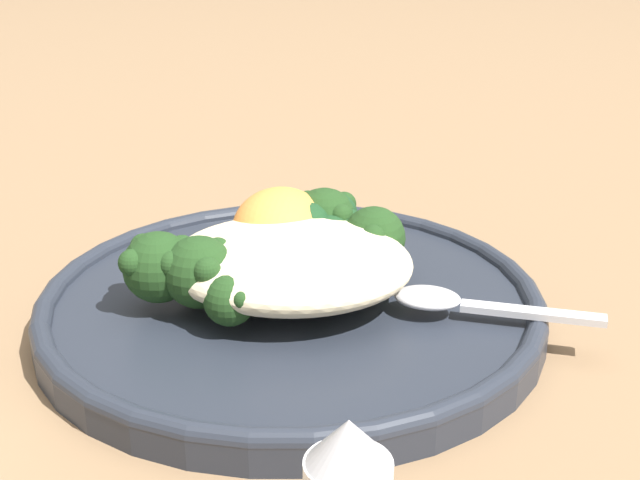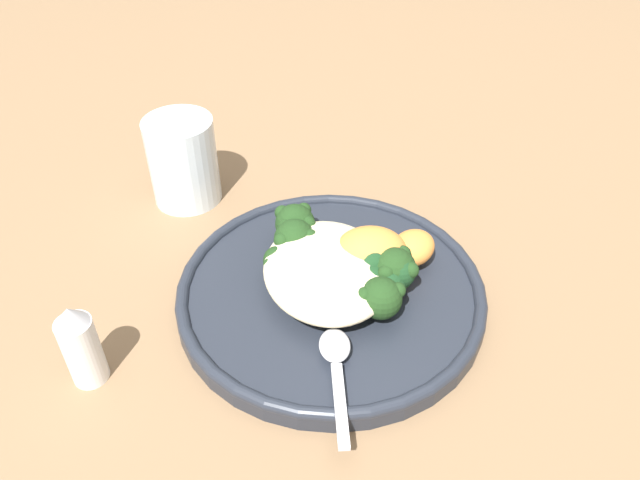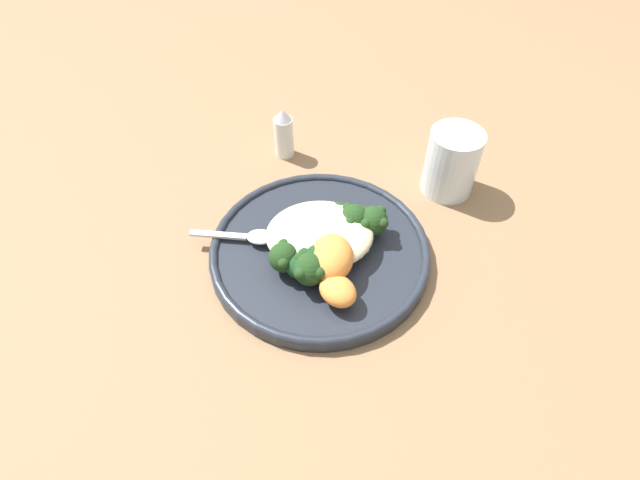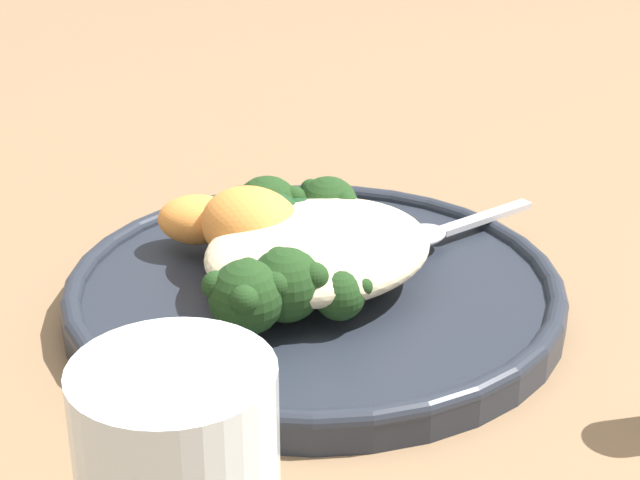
% 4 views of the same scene
% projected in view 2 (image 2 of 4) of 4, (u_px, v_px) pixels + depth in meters
% --- Properties ---
extents(ground_plane, '(4.00, 4.00, 0.00)m').
position_uv_depth(ground_plane, '(337.00, 286.00, 0.61)').
color(ground_plane, '#846647').
extents(plate, '(0.29, 0.29, 0.02)m').
position_uv_depth(plate, '(331.00, 291.00, 0.59)').
color(plate, '#232833').
rests_on(plate, ground_plane).
extents(quinoa_mound, '(0.14, 0.12, 0.04)m').
position_uv_depth(quinoa_mound, '(328.00, 270.00, 0.57)').
color(quinoa_mound, beige).
rests_on(quinoa_mound, plate).
extents(broccoli_stalk_0, '(0.06, 0.07, 0.04)m').
position_uv_depth(broccoli_stalk_0, '(298.00, 225.00, 0.62)').
color(broccoli_stalk_0, '#ADC675').
rests_on(broccoli_stalk_0, plate).
extents(broccoli_stalk_1, '(0.05, 0.09, 0.04)m').
position_uv_depth(broccoli_stalk_1, '(302.00, 241.00, 0.60)').
color(broccoli_stalk_1, '#ADC675').
rests_on(broccoli_stalk_1, plate).
extents(broccoli_stalk_2, '(0.03, 0.09, 0.03)m').
position_uv_depth(broccoli_stalk_2, '(298.00, 257.00, 0.59)').
color(broccoli_stalk_2, '#ADC675').
rests_on(broccoli_stalk_2, plate).
extents(broccoli_stalk_3, '(0.08, 0.08, 0.03)m').
position_uv_depth(broccoli_stalk_3, '(311.00, 282.00, 0.56)').
color(broccoli_stalk_3, '#ADC675').
rests_on(broccoli_stalk_3, plate).
extents(broccoli_stalk_4, '(0.11, 0.06, 0.03)m').
position_uv_depth(broccoli_stalk_4, '(334.00, 285.00, 0.56)').
color(broccoli_stalk_4, '#ADC675').
rests_on(broccoli_stalk_4, plate).
extents(broccoli_stalk_5, '(0.13, 0.04, 0.04)m').
position_uv_depth(broccoli_stalk_5, '(375.00, 291.00, 0.55)').
color(broccoli_stalk_5, '#ADC675').
rests_on(broccoli_stalk_5, plate).
extents(broccoli_stalk_6, '(0.08, 0.07, 0.04)m').
position_uv_depth(broccoli_stalk_6, '(388.00, 267.00, 0.57)').
color(broccoli_stalk_6, '#ADC675').
rests_on(broccoli_stalk_6, plate).
extents(sweet_potato_chunk_0, '(0.06, 0.08, 0.04)m').
position_uv_depth(sweet_potato_chunk_0, '(370.00, 252.00, 0.58)').
color(sweet_potato_chunk_0, orange).
rests_on(sweet_potato_chunk_0, plate).
extents(sweet_potato_chunk_1, '(0.06, 0.06, 0.03)m').
position_uv_depth(sweet_potato_chunk_1, '(414.00, 250.00, 0.59)').
color(sweet_potato_chunk_1, orange).
rests_on(sweet_potato_chunk_1, plate).
extents(kale_tuft, '(0.05, 0.06, 0.04)m').
position_uv_depth(kale_tuft, '(384.00, 273.00, 0.56)').
color(kale_tuft, '#193D1E').
rests_on(kale_tuft, plate).
extents(spoon, '(0.11, 0.03, 0.01)m').
position_uv_depth(spoon, '(336.00, 359.00, 0.51)').
color(spoon, silver).
rests_on(spoon, plate).
extents(water_glass, '(0.08, 0.08, 0.10)m').
position_uv_depth(water_glass, '(183.00, 161.00, 0.69)').
color(water_glass, silver).
rests_on(water_glass, ground_plane).
extents(salt_shaker, '(0.03, 0.03, 0.08)m').
position_uv_depth(salt_shaker, '(80.00, 345.00, 0.50)').
color(salt_shaker, white).
rests_on(salt_shaker, ground_plane).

